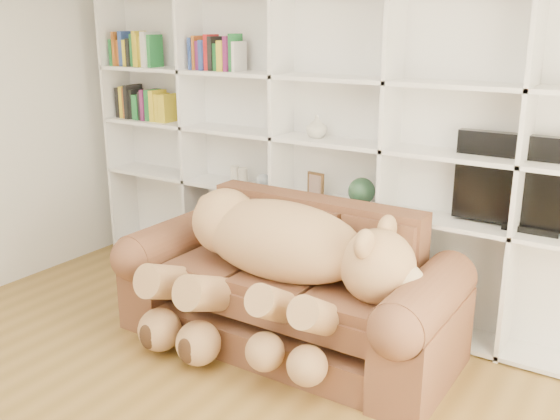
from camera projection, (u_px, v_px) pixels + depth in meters
The scene contains 12 objects.
wall_back at pixel (346, 131), 4.65m from camera, with size 5.00×0.02×2.70m, color white.
bookshelf at pixel (309, 136), 4.68m from camera, with size 4.43×0.35×2.40m.
sofa at pixel (290, 293), 4.24m from camera, with size 2.27×0.98×0.95m.
teddy_bear at pixel (274, 259), 4.00m from camera, with size 1.75×0.95×1.02m.
throw_pillow at pixel (241, 230), 4.55m from camera, with size 0.39×0.13×0.39m, color #570F1D.
tv at pixel (538, 185), 3.86m from camera, with size 1.02×0.18×0.60m.
picture_frame at pixel (316, 184), 4.68m from camera, with size 0.14×0.03×0.18m, color #52371C.
green_vase at pixel (362, 191), 4.48m from camera, with size 0.20×0.20×0.20m, color #295034.
figurine_tall at pixel (235, 175), 5.08m from camera, with size 0.07×0.07×0.15m, color beige.
figurine_short at pixel (243, 176), 5.04m from camera, with size 0.08×0.08×0.14m, color beige.
snow_globe at pixel (263, 180), 4.94m from camera, with size 0.11×0.11×0.11m, color silver.
shelf_vase at pixel (317, 126), 4.55m from camera, with size 0.16×0.16×0.17m, color beige.
Camera 1 is at (2.09, -1.65, 2.13)m, focal length 40.00 mm.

